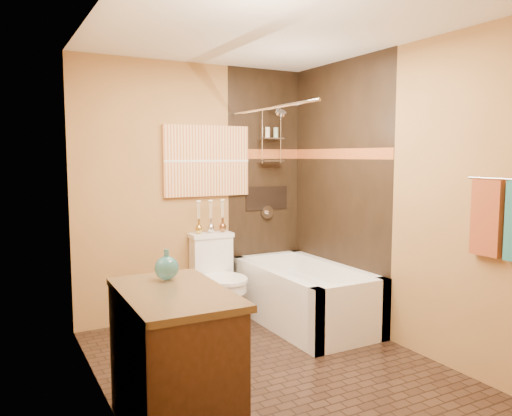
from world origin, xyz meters
TOP-DOWN VIEW (x-y plane):
  - floor at (0.00, 0.00)m, footprint 3.00×3.00m
  - wall_left at (-1.20, 0.00)m, footprint 0.02×3.00m
  - wall_right at (1.20, 0.00)m, footprint 0.02×3.00m
  - wall_back at (0.00, 1.50)m, footprint 2.40×0.02m
  - wall_front at (0.00, -1.50)m, footprint 2.40×0.02m
  - ceiling at (0.00, 0.00)m, footprint 3.00×3.00m
  - alcove_tile_back at (0.78, 1.49)m, footprint 0.85×0.01m
  - alcove_tile_right at (1.19, 0.75)m, footprint 0.01×1.50m
  - mosaic_band_back at (0.78, 1.48)m, footprint 0.85×0.01m
  - mosaic_band_right at (1.18, 0.75)m, footprint 0.01×1.50m
  - alcove_niche at (0.80, 1.48)m, footprint 0.50×0.01m
  - shower_fixtures at (0.80, 1.38)m, footprint 0.24×0.33m
  - curtain_rod at (0.40, 0.75)m, footprint 0.03×1.55m
  - towel_bar at (1.15, -1.05)m, footprint 0.02×0.55m
  - towel_rust at (1.16, -0.92)m, footprint 0.05×0.22m
  - sunset_painting at (0.11, 1.48)m, footprint 0.90×0.04m
  - vanity_mirror at (-1.19, -0.47)m, footprint 0.01×1.00m
  - bathtub at (0.80, 0.75)m, footprint 0.80×1.50m
  - toilet at (0.11, 1.20)m, footprint 0.43×0.63m
  - vanity at (-0.92, -0.47)m, footprint 0.60×0.96m
  - teal_bottle at (-0.87, -0.22)m, footprint 0.16×0.16m
  - bud_vases at (0.11, 1.39)m, footprint 0.32×0.07m

SIDE VIEW (x-z plane):
  - floor at x=0.00m, z-range 0.00..0.00m
  - bathtub at x=0.80m, z-range -0.05..0.50m
  - vanity at x=-0.92m, z-range 0.00..0.84m
  - toilet at x=0.11m, z-range 0.00..0.84m
  - teal_bottle at x=-0.87m, z-range 0.82..1.05m
  - bud_vases at x=0.11m, z-range 0.85..1.17m
  - alcove_niche at x=0.80m, z-range 1.02..1.27m
  - towel_rust at x=1.16m, z-range 0.92..1.44m
  - wall_left at x=-1.20m, z-range 0.00..2.50m
  - wall_right at x=1.20m, z-range 0.00..2.50m
  - wall_back at x=0.00m, z-range 0.00..2.50m
  - wall_front at x=0.00m, z-range 0.00..2.50m
  - alcove_tile_back at x=0.78m, z-range 0.00..2.50m
  - alcove_tile_right at x=1.19m, z-range 0.00..2.50m
  - towel_bar at x=1.15m, z-range 1.44..1.46m
  - vanity_mirror at x=-1.19m, z-range 1.05..1.95m
  - sunset_painting at x=0.11m, z-range 1.20..1.90m
  - mosaic_band_back at x=0.78m, z-range 1.57..1.67m
  - mosaic_band_right at x=1.18m, z-range 1.57..1.67m
  - shower_fixtures at x=0.80m, z-range 1.08..2.25m
  - curtain_rod at x=0.40m, z-range 2.01..2.03m
  - ceiling at x=0.00m, z-range 2.50..2.50m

